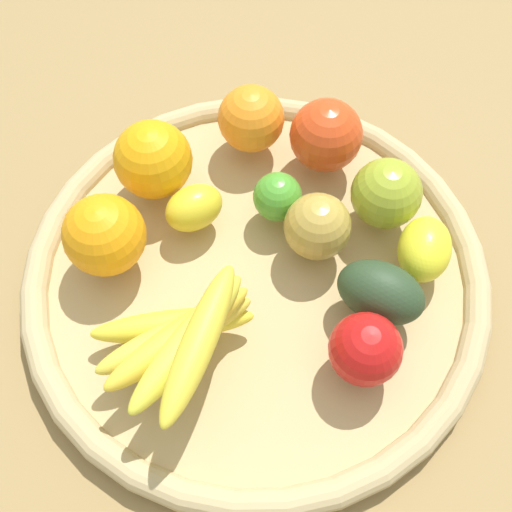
{
  "coord_description": "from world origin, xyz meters",
  "views": [
    {
      "loc": [
        -0.29,
        0.09,
        0.58
      ],
      "look_at": [
        0.0,
        0.0,
        0.05
      ],
      "focal_mm": 43.5,
      "sensor_mm": 36.0,
      "label": 1
    }
  ],
  "objects_px": {
    "avocado": "(381,292)",
    "banana_bunch": "(182,336)",
    "orange_1": "(104,235)",
    "apple_1": "(386,193)",
    "lime_0": "(278,197)",
    "orange_2": "(251,119)",
    "lemon_0": "(194,208)",
    "apple_3": "(317,226)",
    "apple_0": "(365,349)",
    "lemon_1": "(424,249)",
    "orange_0": "(153,160)",
    "apple_2": "(326,135)"
  },
  "relations": [
    {
      "from": "avocado",
      "to": "banana_bunch",
      "type": "distance_m",
      "value": 0.19
    },
    {
      "from": "orange_1",
      "to": "apple_1",
      "type": "bearing_deg",
      "value": -96.97
    },
    {
      "from": "apple_1",
      "to": "orange_1",
      "type": "height_order",
      "value": "orange_1"
    },
    {
      "from": "banana_bunch",
      "to": "lime_0",
      "type": "bearing_deg",
      "value": -46.15
    },
    {
      "from": "avocado",
      "to": "orange_2",
      "type": "distance_m",
      "value": 0.24
    },
    {
      "from": "banana_bunch",
      "to": "lemon_0",
      "type": "bearing_deg",
      "value": -18.16
    },
    {
      "from": "lime_0",
      "to": "avocado",
      "type": "height_order",
      "value": "avocado"
    },
    {
      "from": "apple_3",
      "to": "orange_1",
      "type": "relative_size",
      "value": 0.83
    },
    {
      "from": "apple_0",
      "to": "apple_1",
      "type": "height_order",
      "value": "apple_1"
    },
    {
      "from": "apple_1",
      "to": "apple_3",
      "type": "relative_size",
      "value": 1.08
    },
    {
      "from": "lemon_1",
      "to": "apple_0",
      "type": "bearing_deg",
      "value": 129.82
    },
    {
      "from": "banana_bunch",
      "to": "orange_2",
      "type": "relative_size",
      "value": 2.14
    },
    {
      "from": "banana_bunch",
      "to": "avocado",
      "type": "bearing_deg",
      "value": -92.58
    },
    {
      "from": "avocado",
      "to": "orange_1",
      "type": "relative_size",
      "value": 1.04
    },
    {
      "from": "apple_3",
      "to": "orange_2",
      "type": "xyz_separation_m",
      "value": [
        0.15,
        0.02,
        0.0
      ]
    },
    {
      "from": "apple_3",
      "to": "lemon_0",
      "type": "distance_m",
      "value": 0.13
    },
    {
      "from": "apple_0",
      "to": "orange_1",
      "type": "bearing_deg",
      "value": 47.25
    },
    {
      "from": "apple_1",
      "to": "lemon_0",
      "type": "height_order",
      "value": "apple_1"
    },
    {
      "from": "banana_bunch",
      "to": "apple_3",
      "type": "bearing_deg",
      "value": -64.23
    },
    {
      "from": "lime_0",
      "to": "orange_0",
      "type": "height_order",
      "value": "orange_0"
    },
    {
      "from": "apple_2",
      "to": "lemon_0",
      "type": "relative_size",
      "value": 1.27
    },
    {
      "from": "orange_2",
      "to": "lemon_1",
      "type": "xyz_separation_m",
      "value": [
        -0.2,
        -0.11,
        -0.01
      ]
    },
    {
      "from": "apple_0",
      "to": "orange_2",
      "type": "xyz_separation_m",
      "value": [
        0.28,
        0.02,
        0.0
      ]
    },
    {
      "from": "orange_0",
      "to": "lemon_1",
      "type": "xyz_separation_m",
      "value": [
        -0.17,
        -0.23,
        -0.02
      ]
    },
    {
      "from": "orange_0",
      "to": "lemon_1",
      "type": "relative_size",
      "value": 1.17
    },
    {
      "from": "apple_3",
      "to": "orange_2",
      "type": "height_order",
      "value": "orange_2"
    },
    {
      "from": "banana_bunch",
      "to": "apple_3",
      "type": "xyz_separation_m",
      "value": [
        0.07,
        -0.15,
        -0.01
      ]
    },
    {
      "from": "orange_0",
      "to": "apple_2",
      "type": "height_order",
      "value": "orange_0"
    },
    {
      "from": "orange_0",
      "to": "apple_1",
      "type": "bearing_deg",
      "value": -116.95
    },
    {
      "from": "lemon_0",
      "to": "apple_1",
      "type": "bearing_deg",
      "value": -105.12
    },
    {
      "from": "apple_2",
      "to": "lime_0",
      "type": "bearing_deg",
      "value": 125.54
    },
    {
      "from": "orange_1",
      "to": "lemon_0",
      "type": "bearing_deg",
      "value": -79.72
    },
    {
      "from": "apple_0",
      "to": "lemon_0",
      "type": "distance_m",
      "value": 0.22
    },
    {
      "from": "lemon_0",
      "to": "apple_0",
      "type": "bearing_deg",
      "value": -152.15
    },
    {
      "from": "lime_0",
      "to": "orange_2",
      "type": "bearing_deg",
      "value": -1.64
    },
    {
      "from": "orange_2",
      "to": "apple_2",
      "type": "distance_m",
      "value": 0.08
    },
    {
      "from": "apple_2",
      "to": "lemon_1",
      "type": "distance_m",
      "value": 0.16
    },
    {
      "from": "lime_0",
      "to": "apple_0",
      "type": "xyz_separation_m",
      "value": [
        -0.18,
        -0.02,
        0.01
      ]
    },
    {
      "from": "apple_2",
      "to": "orange_2",
      "type": "bearing_deg",
      "value": 54.44
    },
    {
      "from": "apple_0",
      "to": "banana_bunch",
      "type": "bearing_deg",
      "value": 69.01
    },
    {
      "from": "orange_2",
      "to": "lime_0",
      "type": "bearing_deg",
      "value": 178.36
    },
    {
      "from": "orange_1",
      "to": "apple_0",
      "type": "bearing_deg",
      "value": -132.75
    },
    {
      "from": "orange_1",
      "to": "banana_bunch",
      "type": "bearing_deg",
      "value": -159.75
    },
    {
      "from": "apple_0",
      "to": "orange_0",
      "type": "height_order",
      "value": "orange_0"
    },
    {
      "from": "avocado",
      "to": "apple_0",
      "type": "xyz_separation_m",
      "value": [
        -0.05,
        0.04,
        0.0
      ]
    },
    {
      "from": "orange_0",
      "to": "apple_2",
      "type": "xyz_separation_m",
      "value": [
        -0.02,
        -0.18,
        -0.0
      ]
    },
    {
      "from": "apple_1",
      "to": "orange_2",
      "type": "height_order",
      "value": "same"
    },
    {
      "from": "banana_bunch",
      "to": "lemon_0",
      "type": "distance_m",
      "value": 0.15
    },
    {
      "from": "apple_0",
      "to": "banana_bunch",
      "type": "xyz_separation_m",
      "value": [
        0.06,
        0.15,
        0.01
      ]
    },
    {
      "from": "apple_0",
      "to": "apple_2",
      "type": "distance_m",
      "value": 0.24
    }
  ]
}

